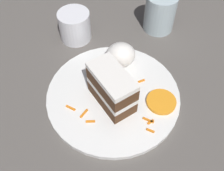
{
  "coord_description": "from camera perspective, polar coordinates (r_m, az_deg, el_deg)",
  "views": [
    {
      "loc": [
        -0.0,
        0.35,
        0.49
      ],
      "look_at": [
        -0.01,
        0.03,
        0.08
      ],
      "focal_mm": 42.0,
      "sensor_mm": 36.0,
      "label": 1
    }
  ],
  "objects": [
    {
      "name": "cream_dollop",
      "position": [
        0.58,
        1.67,
        6.73
      ],
      "size": [
        0.06,
        0.06,
        0.05
      ],
      "primitive_type": "ellipsoid",
      "color": "white",
      "rests_on": "plate"
    },
    {
      "name": "drinking_glass",
      "position": [
        0.69,
        10.12,
        14.95
      ],
      "size": [
        0.08,
        0.08,
        0.09
      ],
      "color": "silver",
      "rests_on": "dining_table"
    },
    {
      "name": "dining_table",
      "position": [
        0.59,
        -0.87,
        -0.92
      ],
      "size": [
        1.13,
        1.02,
        0.04
      ],
      "primitive_type": "cube",
      "color": "#56514C",
      "rests_on": "ground"
    },
    {
      "name": "cake_slice",
      "position": [
        0.5,
        -0.32,
        -0.55
      ],
      "size": [
        0.1,
        0.11,
        0.08
      ],
      "rotation": [
        0.0,
        0.0,
        0.56
      ],
      "color": "#4C2D19",
      "rests_on": "plate"
    },
    {
      "name": "carrot_shreds_scatter",
      "position": [
        0.52,
        0.59,
        -6.13
      ],
      "size": [
        0.17,
        0.13,
        0.0
      ],
      "color": "orange",
      "rests_on": "plate"
    },
    {
      "name": "coffee_mug",
      "position": [
        0.66,
        -8.35,
        12.91
      ],
      "size": [
        0.08,
        0.08,
        0.07
      ],
      "color": "white",
      "rests_on": "dining_table"
    },
    {
      "name": "plate",
      "position": [
        0.55,
        0.0,
        -2.16
      ],
      "size": [
        0.28,
        0.28,
        0.01
      ],
      "primitive_type": "cylinder",
      "color": "white",
      "rests_on": "dining_table"
    },
    {
      "name": "ground_plane",
      "position": [
        0.6,
        -0.85,
        -1.93
      ],
      "size": [
        6.0,
        6.0,
        0.0
      ],
      "primitive_type": "plane",
      "color": "black",
      "rests_on": "ground"
    },
    {
      "name": "orange_garnish",
      "position": [
        0.54,
        10.41,
        -3.49
      ],
      "size": [
        0.06,
        0.06,
        0.01
      ],
      "primitive_type": "cylinder",
      "color": "orange",
      "rests_on": "plate"
    }
  ]
}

